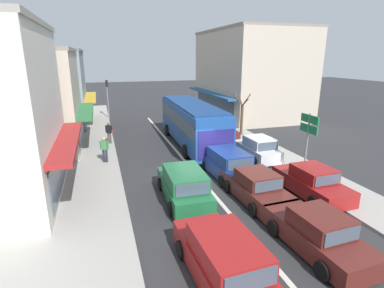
# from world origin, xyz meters

# --- Properties ---
(ground_plane) EXTENTS (140.00, 140.00, 0.00)m
(ground_plane) POSITION_xyz_m (0.00, 0.00, 0.00)
(ground_plane) COLOR #2D2D30
(lane_centre_line) EXTENTS (0.20, 28.00, 0.01)m
(lane_centre_line) POSITION_xyz_m (0.00, 4.00, 0.00)
(lane_centre_line) COLOR silver
(lane_centre_line) RESTS_ON ground
(sidewalk_left) EXTENTS (5.20, 44.00, 0.14)m
(sidewalk_left) POSITION_xyz_m (-6.80, 6.00, 0.07)
(sidewalk_left) COLOR #A39E96
(sidewalk_left) RESTS_ON ground
(kerb_right) EXTENTS (2.80, 44.00, 0.12)m
(kerb_right) POSITION_xyz_m (6.20, 6.00, 0.06)
(kerb_right) COLOR #A39E96
(kerb_right) RESTS_ON ground
(shopfront_mid_block) EXTENTS (8.38, 7.68, 7.13)m
(shopfront_mid_block) POSITION_xyz_m (-10.18, 8.48, 3.56)
(shopfront_mid_block) COLOR beige
(shopfront_mid_block) RESTS_ON ground
(shopfront_far_end) EXTENTS (8.80, 8.26, 7.23)m
(shopfront_far_end) POSITION_xyz_m (-10.18, 16.73, 3.61)
(shopfront_far_end) COLOR #84939E
(shopfront_far_end) RESTS_ON ground
(building_right_far) EXTENTS (9.68, 13.27, 9.43)m
(building_right_far) POSITION_xyz_m (11.48, 16.48, 4.71)
(building_right_far) COLOR beige
(building_right_far) RESTS_ON ground
(city_bus) EXTENTS (2.96, 10.92, 3.23)m
(city_bus) POSITION_xyz_m (1.52, 6.47, 1.88)
(city_bus) COLOR #1E4C99
(city_bus) RESTS_ON ground
(wagon_behind_bus_near) EXTENTS (2.07, 4.57, 1.58)m
(wagon_behind_bus_near) POSITION_xyz_m (-1.88, -7.79, 0.75)
(wagon_behind_bus_near) COLOR maroon
(wagon_behind_bus_near) RESTS_ON ground
(wagon_adjacent_lane_lead) EXTENTS (2.04, 4.55, 1.58)m
(wagon_adjacent_lane_lead) POSITION_xyz_m (-1.56, -2.31, 0.75)
(wagon_adjacent_lane_lead) COLOR #1E6638
(wagon_adjacent_lane_lead) RESTS_ON ground
(sedan_queue_far_back) EXTENTS (2.01, 4.26, 1.47)m
(sedan_queue_far_back) POSITION_xyz_m (1.66, -3.34, 0.66)
(sedan_queue_far_back) COLOR #561E19
(sedan_queue_far_back) RESTS_ON ground
(sedan_adjacent_lane_trail) EXTENTS (2.05, 4.28, 1.47)m
(sedan_adjacent_lane_trail) POSITION_xyz_m (1.82, -7.37, 0.66)
(sedan_adjacent_lane_trail) COLOR #561E19
(sedan_adjacent_lane_trail) RESTS_ON ground
(wagon_behind_bus_mid) EXTENTS (2.09, 4.58, 1.58)m
(wagon_behind_bus_mid) POSITION_xyz_m (1.58, -0.14, 0.75)
(wagon_behind_bus_mid) COLOR navy
(wagon_behind_bus_mid) RESTS_ON ground
(parked_sedan_kerb_front) EXTENTS (1.98, 4.24, 1.47)m
(parked_sedan_kerb_front) POSITION_xyz_m (4.56, -3.59, 0.66)
(parked_sedan_kerb_front) COLOR maroon
(parked_sedan_kerb_front) RESTS_ON ground
(parked_hatchback_kerb_second) EXTENTS (1.92, 3.76, 1.54)m
(parked_hatchback_kerb_second) POSITION_xyz_m (4.69, 1.97, 0.71)
(parked_hatchback_kerb_second) COLOR silver
(parked_hatchback_kerb_second) RESTS_ON ground
(parked_sedan_kerb_third) EXTENTS (1.99, 4.25, 1.47)m
(parked_sedan_kerb_third) POSITION_xyz_m (4.50, 7.84, 0.66)
(parked_sedan_kerb_third) COLOR #561E19
(parked_sedan_kerb_third) RESTS_ON ground
(traffic_light_downstreet) EXTENTS (0.32, 0.24, 4.20)m
(traffic_light_downstreet) POSITION_xyz_m (-4.16, 18.78, 2.85)
(traffic_light_downstreet) COLOR gray
(traffic_light_downstreet) RESTS_ON ground
(directional_road_sign) EXTENTS (0.10, 1.40, 3.60)m
(directional_road_sign) POSITION_xyz_m (5.84, -1.37, 2.70)
(directional_road_sign) COLOR gray
(directional_road_sign) RESTS_ON ground
(street_tree_right) EXTENTS (1.71, 1.80, 3.75)m
(street_tree_right) POSITION_xyz_m (6.40, 7.87, 1.74)
(street_tree_right) COLOR brown
(street_tree_right) RESTS_ON ground
(pedestrian_with_handbag_near) EXTENTS (0.63, 0.46, 1.63)m
(pedestrian_with_handbag_near) POSITION_xyz_m (-4.52, 8.29, 1.07)
(pedestrian_with_handbag_near) COLOR #4C4742
(pedestrian_with_handbag_near) RESTS_ON sidewalk_left
(pedestrian_browsing_midblock) EXTENTS (0.54, 0.33, 1.63)m
(pedestrian_browsing_midblock) POSITION_xyz_m (-4.97, 3.93, 1.07)
(pedestrian_browsing_midblock) COLOR #232838
(pedestrian_browsing_midblock) RESTS_ON sidewalk_left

